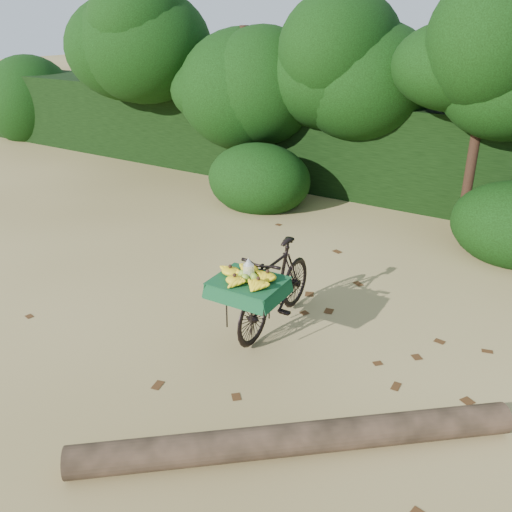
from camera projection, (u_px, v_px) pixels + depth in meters
The scene contains 7 objects.
ground at pixel (281, 369), 5.55m from camera, with size 80.00×80.00×0.00m, color tan.
vendor_bicycle at pixel (275, 286), 6.14m from camera, with size 0.73×1.74×1.00m.
fallen_log at pixel (296, 439), 4.45m from camera, with size 0.27×0.27×3.68m, color brown.
hedge_backdrop at pixel (453, 157), 10.02m from camera, with size 26.00×1.80×1.80m, color black.
tree_row at pixel (412, 99), 9.28m from camera, with size 14.50×2.00×4.00m, color black, non-canonical shape.
bush_clumps at pixel (448, 216), 8.42m from camera, with size 8.80×1.70×0.90m, color black, non-canonical shape.
leaf_litter at pixel (311, 339), 6.05m from camera, with size 7.00×7.30×0.01m, color #432712, non-canonical shape.
Camera 1 is at (2.26, -4.00, 3.33)m, focal length 38.00 mm.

